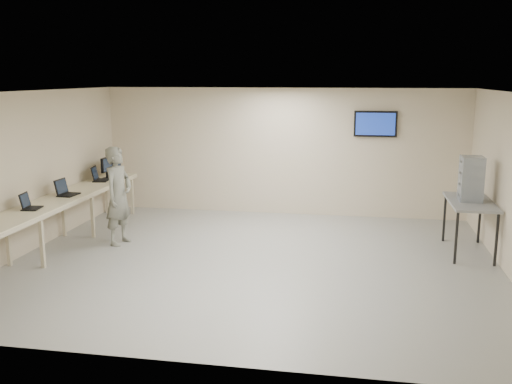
# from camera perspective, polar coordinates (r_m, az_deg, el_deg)

# --- Properties ---
(room) EXTENTS (8.01, 7.01, 2.81)m
(room) POSITION_cam_1_polar(r_m,az_deg,el_deg) (9.30, 0.05, 1.39)
(room) COLOR #9B998A
(room) RESTS_ON ground
(workbench) EXTENTS (0.76, 6.00, 0.90)m
(workbench) POSITION_cam_1_polar(r_m,az_deg,el_deg) (10.60, -19.66, -1.25)
(workbench) COLOR beige
(workbench) RESTS_ON ground
(laptop_1) EXTENTS (0.32, 0.37, 0.27)m
(laptop_1) POSITION_cam_1_polar(r_m,az_deg,el_deg) (10.09, -21.75, -1.20)
(laptop_1) COLOR black
(laptop_1) RESTS_ON workbench
(laptop_2) EXTENTS (0.34, 0.40, 0.30)m
(laptop_2) POSITION_cam_1_polar(r_m,az_deg,el_deg) (11.01, -18.52, 0.08)
(laptop_2) COLOR black
(laptop_2) RESTS_ON workbench
(laptop_3) EXTENTS (0.38, 0.43, 0.30)m
(laptop_3) POSITION_cam_1_polar(r_m,az_deg,el_deg) (12.33, -15.47, 1.44)
(laptop_3) COLOR black
(laptop_3) RESTS_ON workbench
(monitor_near) EXTENTS (0.21, 0.46, 0.46)m
(monitor_near) POSITION_cam_1_polar(r_m,az_deg,el_deg) (12.53, -14.70, 2.56)
(monitor_near) COLOR black
(monitor_near) RESTS_ON workbench
(monitor_far) EXTENTS (0.20, 0.44, 0.44)m
(monitor_far) POSITION_cam_1_polar(r_m,az_deg,el_deg) (12.95, -13.85, 2.83)
(monitor_far) COLOR black
(monitor_far) RESTS_ON workbench
(soldier) EXTENTS (0.55, 0.73, 1.80)m
(soldier) POSITION_cam_1_polar(r_m,az_deg,el_deg) (10.69, -13.58, -0.37)
(soldier) COLOR #606657
(soldier) RESTS_ON ground
(side_table) EXTENTS (0.73, 1.55, 0.93)m
(side_table) POSITION_cam_1_polar(r_m,az_deg,el_deg) (10.53, 20.65, -1.21)
(side_table) COLOR gray
(side_table) RESTS_ON ground
(storage_bins) EXTENTS (0.37, 0.41, 0.77)m
(storage_bins) POSITION_cam_1_polar(r_m,az_deg,el_deg) (10.44, 20.72, 1.25)
(storage_bins) COLOR #8F98A3
(storage_bins) RESTS_ON side_table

